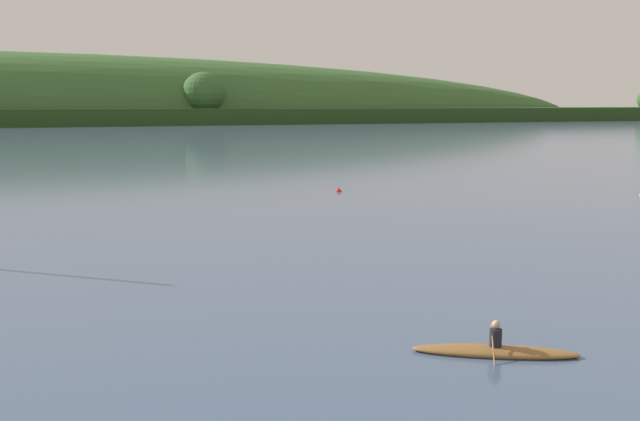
{
  "coord_description": "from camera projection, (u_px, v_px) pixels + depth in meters",
  "views": [
    {
      "loc": [
        -21.61,
        5.9,
        6.47
      ],
      "look_at": [
        -6.14,
        37.41,
        1.4
      ],
      "focal_mm": 41.63,
      "sensor_mm": 36.0,
      "label": 1
    }
  ],
  "objects": [
    {
      "name": "mooring_buoy_far_upstream",
      "position": [
        338.0,
        192.0,
        54.94
      ],
      "size": [
        0.46,
        0.46,
        0.54
      ],
      "color": "red",
      "rests_on": "ground"
    },
    {
      "name": "canoe_with_paddler",
      "position": [
        495.0,
        351.0,
        19.29
      ],
      "size": [
        4.06,
        3.1,
        1.02
      ],
      "rotation": [
        0.0,
        0.0,
        2.56
      ],
      "color": "brown",
      "rests_on": "ground"
    }
  ]
}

